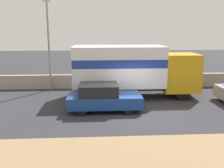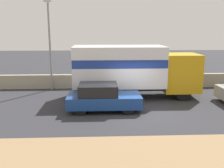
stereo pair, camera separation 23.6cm
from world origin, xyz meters
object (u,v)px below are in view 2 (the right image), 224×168
object	(u,v)px
car_hatchback	(102,97)
pedestrian	(195,76)
box_truck	(131,68)
street_lamp	(50,38)

from	to	relation	value
car_hatchback	pedestrian	bearing A→B (deg)	35.15
box_truck	car_hatchback	world-z (taller)	box_truck
street_lamp	car_hatchback	world-z (taller)	street_lamp
street_lamp	pedestrian	size ratio (longest dim) A/B	3.45
box_truck	car_hatchback	distance (m)	3.37
street_lamp	car_hatchback	bearing A→B (deg)	-53.74
street_lamp	pedestrian	bearing A→B (deg)	-0.82
street_lamp	pedestrian	world-z (taller)	street_lamp
street_lamp	box_truck	size ratio (longest dim) A/B	0.81
street_lamp	pedestrian	distance (m)	10.78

